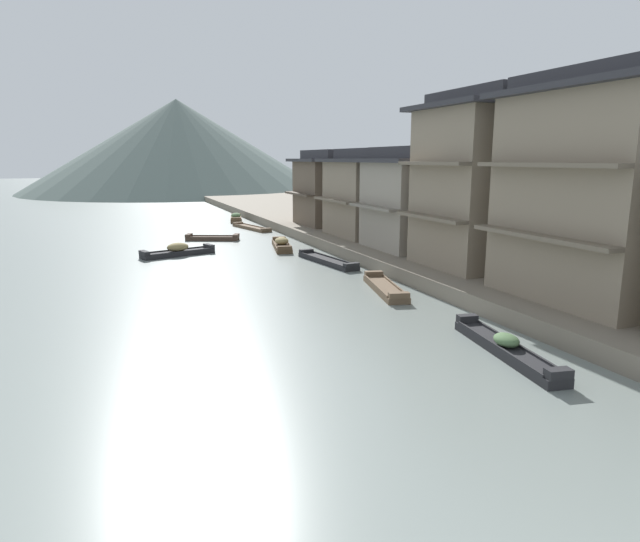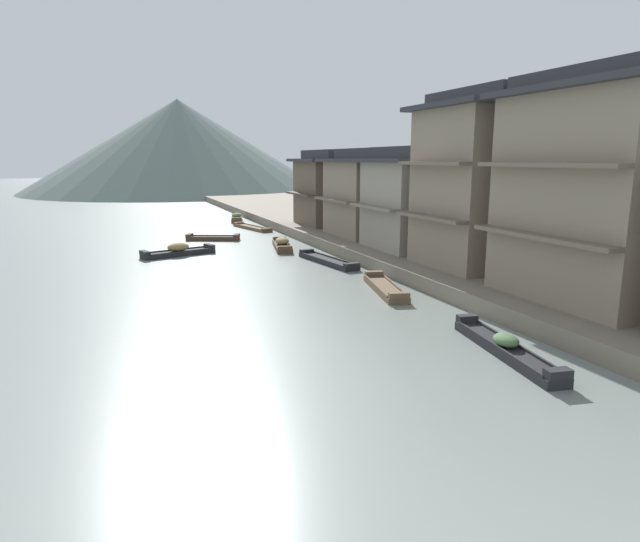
{
  "view_description": "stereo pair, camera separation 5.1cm",
  "coord_description": "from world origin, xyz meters",
  "px_view_note": "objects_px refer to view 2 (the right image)",
  "views": [
    {
      "loc": [
        -6.3,
        -1.93,
        6.14
      ],
      "look_at": [
        2.07,
        19.62,
        1.4
      ],
      "focal_mm": 30.73,
      "sensor_mm": 36.0,
      "label": 1
    },
    {
      "loc": [
        -6.25,
        -1.94,
        6.14
      ],
      "look_at": [
        2.07,
        19.62,
        1.4
      ],
      "focal_mm": 30.73,
      "sensor_mm": 36.0,
      "label": 2
    }
  ],
  "objects_px": {
    "house_waterfront_second": "(597,189)",
    "boat_midriver_upstream": "(178,251)",
    "house_waterfront_tall": "(481,181)",
    "house_waterfront_narrow": "(408,199)",
    "house_waterfront_end": "(328,188)",
    "boat_midriver_drifting": "(385,288)",
    "boat_moored_third": "(252,228)",
    "boat_upstream_distant": "(282,245)",
    "boat_crossing_west": "(237,218)",
    "boat_moored_nearest": "(505,348)",
    "boat_moored_second": "(328,261)",
    "boat_moored_far": "(213,238)",
    "house_waterfront_far": "(372,193)"
  },
  "relations": [
    {
      "from": "boat_crossing_west",
      "to": "house_waterfront_second",
      "type": "distance_m",
      "value": 39.46
    },
    {
      "from": "boat_moored_nearest",
      "to": "boat_midriver_drifting",
      "type": "bearing_deg",
      "value": 87.31
    },
    {
      "from": "boat_midriver_drifting",
      "to": "house_waterfront_tall",
      "type": "height_order",
      "value": "house_waterfront_tall"
    },
    {
      "from": "house_waterfront_tall",
      "to": "boat_upstream_distant",
      "type": "bearing_deg",
      "value": 116.1
    },
    {
      "from": "boat_midriver_upstream",
      "to": "boat_upstream_distant",
      "type": "bearing_deg",
      "value": 2.55
    },
    {
      "from": "house_waterfront_narrow",
      "to": "house_waterfront_end",
      "type": "height_order",
      "value": "same"
    },
    {
      "from": "house_waterfront_second",
      "to": "house_waterfront_far",
      "type": "height_order",
      "value": "house_waterfront_second"
    },
    {
      "from": "boat_upstream_distant",
      "to": "house_waterfront_end",
      "type": "height_order",
      "value": "house_waterfront_end"
    },
    {
      "from": "boat_crossing_west",
      "to": "house_waterfront_end",
      "type": "xyz_separation_m",
      "value": [
        5.17,
        -11.87,
        3.44
      ]
    },
    {
      "from": "house_waterfront_end",
      "to": "house_waterfront_narrow",
      "type": "bearing_deg",
      "value": -90.73
    },
    {
      "from": "boat_moored_third",
      "to": "boat_midriver_upstream",
      "type": "height_order",
      "value": "boat_midriver_upstream"
    },
    {
      "from": "house_waterfront_second",
      "to": "house_waterfront_far",
      "type": "bearing_deg",
      "value": 89.06
    },
    {
      "from": "boat_moored_far",
      "to": "boat_midriver_drifting",
      "type": "distance_m",
      "value": 20.19
    },
    {
      "from": "boat_moored_second",
      "to": "boat_crossing_west",
      "type": "relative_size",
      "value": 1.26
    },
    {
      "from": "boat_moored_second",
      "to": "boat_midriver_drifting",
      "type": "bearing_deg",
      "value": -91.06
    },
    {
      "from": "boat_moored_nearest",
      "to": "house_waterfront_tall",
      "type": "distance_m",
      "value": 12.45
    },
    {
      "from": "house_waterfront_narrow",
      "to": "boat_moored_nearest",
      "type": "bearing_deg",
      "value": -109.21
    },
    {
      "from": "boat_moored_third",
      "to": "house_waterfront_tall",
      "type": "relative_size",
      "value": 0.67
    },
    {
      "from": "boat_moored_third",
      "to": "boat_moored_far",
      "type": "bearing_deg",
      "value": -128.69
    },
    {
      "from": "boat_moored_nearest",
      "to": "boat_midriver_upstream",
      "type": "height_order",
      "value": "boat_midriver_upstream"
    },
    {
      "from": "boat_midriver_upstream",
      "to": "house_waterfront_tall",
      "type": "height_order",
      "value": "house_waterfront_tall"
    },
    {
      "from": "boat_crossing_west",
      "to": "boat_midriver_drifting",
      "type": "bearing_deg",
      "value": -90.22
    },
    {
      "from": "house_waterfront_second",
      "to": "boat_midriver_upstream",
      "type": "bearing_deg",
      "value": 123.42
    },
    {
      "from": "house_waterfront_second",
      "to": "boat_moored_second",
      "type": "bearing_deg",
      "value": 110.36
    },
    {
      "from": "boat_midriver_drifting",
      "to": "house_waterfront_second",
      "type": "distance_m",
      "value": 9.82
    },
    {
      "from": "boat_moored_third",
      "to": "house_waterfront_far",
      "type": "xyz_separation_m",
      "value": [
        5.8,
        -12.21,
        3.62
      ]
    },
    {
      "from": "boat_crossing_west",
      "to": "house_waterfront_far",
      "type": "xyz_separation_m",
      "value": [
        5.63,
        -19.14,
        3.44
      ]
    },
    {
      "from": "house_waterfront_narrow",
      "to": "house_waterfront_end",
      "type": "bearing_deg",
      "value": 89.27
    },
    {
      "from": "house_waterfront_second",
      "to": "house_waterfront_tall",
      "type": "bearing_deg",
      "value": 88.06
    },
    {
      "from": "boat_moored_third",
      "to": "boat_crossing_west",
      "type": "height_order",
      "value": "boat_crossing_west"
    },
    {
      "from": "boat_midriver_upstream",
      "to": "boat_upstream_distant",
      "type": "xyz_separation_m",
      "value": [
        7.12,
        0.32,
        -0.02
      ]
    },
    {
      "from": "boat_upstream_distant",
      "to": "boat_moored_far",
      "type": "bearing_deg",
      "value": 123.34
    },
    {
      "from": "boat_midriver_upstream",
      "to": "house_waterfront_tall",
      "type": "bearing_deg",
      "value": -43.41
    },
    {
      "from": "boat_upstream_distant",
      "to": "boat_crossing_west",
      "type": "bearing_deg",
      "value": 87.22
    },
    {
      "from": "boat_crossing_west",
      "to": "house_waterfront_narrow",
      "type": "xyz_separation_m",
      "value": [
        5.0,
        -25.29,
        3.45
      ]
    },
    {
      "from": "boat_crossing_west",
      "to": "house_waterfront_second",
      "type": "relative_size",
      "value": 0.53
    },
    {
      "from": "boat_crossing_west",
      "to": "boat_moored_nearest",
      "type": "bearing_deg",
      "value": -90.76
    },
    {
      "from": "boat_moored_second",
      "to": "house_waterfront_narrow",
      "type": "bearing_deg",
      "value": -8.15
    },
    {
      "from": "boat_midriver_drifting",
      "to": "house_waterfront_tall",
      "type": "xyz_separation_m",
      "value": [
        5.67,
        0.76,
        4.87
      ]
    },
    {
      "from": "boat_moored_second",
      "to": "boat_midriver_upstream",
      "type": "xyz_separation_m",
      "value": [
        -8.03,
        5.94,
        0.15
      ]
    },
    {
      "from": "boat_moored_far",
      "to": "house_waterfront_narrow",
      "type": "bearing_deg",
      "value": -52.74
    },
    {
      "from": "boat_moored_third",
      "to": "boat_crossing_west",
      "type": "relative_size",
      "value": 1.27
    },
    {
      "from": "house_waterfront_tall",
      "to": "house_waterfront_end",
      "type": "height_order",
      "value": "house_waterfront_tall"
    },
    {
      "from": "boat_midriver_upstream",
      "to": "boat_upstream_distant",
      "type": "height_order",
      "value": "boat_midriver_upstream"
    },
    {
      "from": "house_waterfront_narrow",
      "to": "boat_moored_third",
      "type": "bearing_deg",
      "value": 105.74
    },
    {
      "from": "boat_moored_third",
      "to": "boat_upstream_distant",
      "type": "xyz_separation_m",
      "value": [
        -0.72,
        -11.39,
        0.16
      ]
    },
    {
      "from": "boat_moored_far",
      "to": "house_waterfront_end",
      "type": "bearing_deg",
      "value": 4.0
    },
    {
      "from": "boat_moored_second",
      "to": "boat_crossing_west",
      "type": "xyz_separation_m",
      "value": [
        -0.02,
        24.57,
        0.15
      ]
    },
    {
      "from": "boat_midriver_drifting",
      "to": "boat_upstream_distant",
      "type": "bearing_deg",
      "value": 93.15
    },
    {
      "from": "boat_upstream_distant",
      "to": "house_waterfront_narrow",
      "type": "relative_size",
      "value": 0.79
    }
  ]
}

